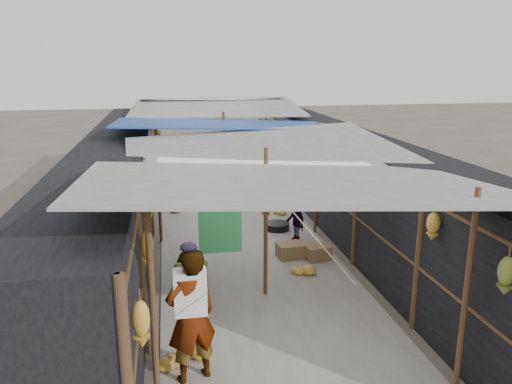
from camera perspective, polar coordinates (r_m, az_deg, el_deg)
aisle_slab at (r=12.09m, az=-2.18°, el=-4.32°), size 3.60×16.00×0.02m
stall_left at (r=11.72m, az=-15.41°, el=0.34°), size 1.40×15.00×2.30m
stall_right at (r=12.43m, az=10.20°, el=1.45°), size 1.40×15.00×2.30m
crate_near at (r=10.40m, az=3.91°, el=-6.72°), size 0.55×0.46×0.31m
crate_mid at (r=10.39m, az=7.02°, el=-6.86°), size 0.57×0.49×0.30m
crate_back at (r=16.79m, az=-4.92°, el=1.52°), size 0.51×0.46×0.28m
black_basin at (r=12.06m, az=2.42°, el=-3.97°), size 0.60×0.60×0.18m
vendor_elderly at (r=6.41m, az=-7.44°, el=-13.87°), size 0.76×0.63×1.79m
shopper_blue at (r=14.46m, az=-3.17°, el=1.69°), size 0.86×0.81×1.40m
vendor_seated at (r=11.27m, az=4.50°, el=-3.12°), size 0.56×0.74×1.01m
market_canopy at (r=11.85m, az=-2.37°, el=7.23°), size 5.62×15.20×2.77m
hanging_bananas at (r=11.65m, az=-2.55°, el=3.46°), size 3.96×14.38×0.80m
floor_bananas at (r=13.22m, az=-2.62°, el=-1.98°), size 3.78×10.30×0.35m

